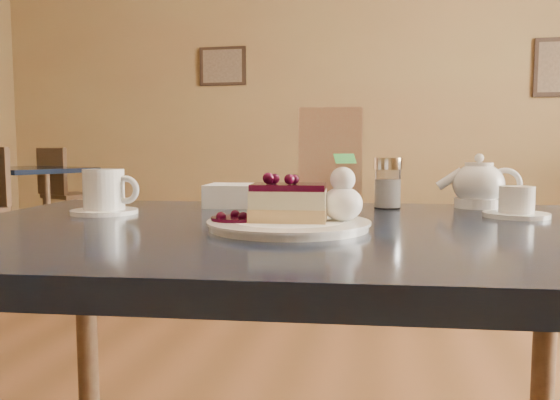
% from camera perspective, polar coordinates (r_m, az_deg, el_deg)
% --- Properties ---
extents(main_table, '(1.17, 0.83, 0.70)m').
position_cam_1_polar(main_table, '(0.87, 1.21, -7.38)').
color(main_table, black).
rests_on(main_table, ground).
extents(dessert_plate, '(0.24, 0.24, 0.01)m').
position_cam_1_polar(dessert_plate, '(0.82, 0.91, -2.64)').
color(dessert_plate, white).
rests_on(dessert_plate, main_table).
extents(cheesecake_slice, '(0.12, 0.09, 0.06)m').
position_cam_1_polar(cheesecake_slice, '(0.81, 0.92, -0.29)').
color(cheesecake_slice, tan).
rests_on(cheesecake_slice, dessert_plate).
extents(whipped_cream, '(0.06, 0.06, 0.05)m').
position_cam_1_polar(whipped_cream, '(0.82, 6.54, -0.39)').
color(whipped_cream, white).
rests_on(whipped_cream, dessert_plate).
extents(berry_sauce, '(0.07, 0.07, 0.01)m').
position_cam_1_polar(berry_sauce, '(0.82, -4.65, -1.97)').
color(berry_sauce, '#360322').
rests_on(berry_sauce, dessert_plate).
extents(coffee_set, '(0.13, 0.12, 0.08)m').
position_cam_1_polar(coffee_set, '(1.06, -17.80, 0.60)').
color(coffee_set, white).
rests_on(coffee_set, main_table).
extents(tea_set, '(0.20, 0.26, 0.10)m').
position_cam_1_polar(tea_set, '(1.15, 20.63, 1.05)').
color(tea_set, white).
rests_on(tea_set, main_table).
extents(menu_card, '(0.13, 0.04, 0.21)m').
position_cam_1_polar(menu_card, '(1.14, 5.27, 4.47)').
color(menu_card, beige).
rests_on(menu_card, main_table).
extents(sugar_shaker, '(0.06, 0.06, 0.10)m').
position_cam_1_polar(sugar_shaker, '(1.12, 11.19, 1.80)').
color(sugar_shaker, white).
rests_on(sugar_shaker, main_table).
extents(napkin_stack, '(0.12, 0.12, 0.05)m').
position_cam_1_polar(napkin_stack, '(1.14, -4.78, 0.49)').
color(napkin_stack, white).
rests_on(napkin_stack, main_table).
extents(bg_table_far_left, '(1.12, 1.65, 1.10)m').
position_cam_1_polar(bg_table_far_left, '(4.81, -24.79, -4.28)').
color(bg_table_far_left, black).
rests_on(bg_table_far_left, ground).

